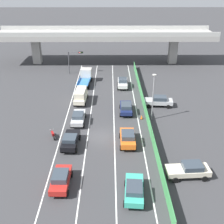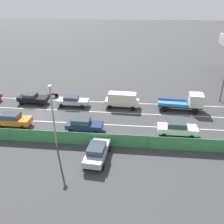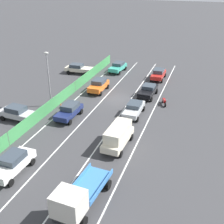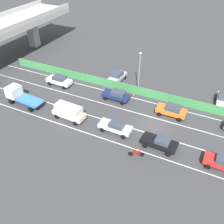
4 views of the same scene
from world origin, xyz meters
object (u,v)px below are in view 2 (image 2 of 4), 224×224
(parked_wagon_silver, at_px, (97,152))
(flatbed_truck_blue, at_px, (189,102))
(motorcycle, at_px, (52,95))
(car_taxi_orange, at_px, (13,119))
(car_sedan_black, at_px, (33,98))
(car_hatchback_white, at_px, (177,128))
(street_lamp, at_px, (53,111))
(traffic_cone, at_px, (62,137))
(car_sedan_navy, at_px, (84,124))
(car_sedan_silver, at_px, (73,101))
(car_van_cream, at_px, (122,99))

(parked_wagon_silver, bearing_deg, flatbed_truck_blue, 139.12)
(flatbed_truck_blue, relative_size, motorcycle, 3.35)
(car_taxi_orange, xyz_separation_m, car_sedan_black, (-7.15, -0.42, -0.09))
(car_hatchback_white, xyz_separation_m, street_lamp, (3.81, -13.15, 3.33))
(parked_wagon_silver, height_order, street_lamp, street_lamp)
(parked_wagon_silver, distance_m, street_lamp, 6.02)
(car_sedan_black, xyz_separation_m, motorcycle, (-2.61, 2.09, -0.41))
(car_taxi_orange, distance_m, parked_wagon_silver, 12.74)
(traffic_cone, bearing_deg, street_lamp, -5.71)
(motorcycle, bearing_deg, car_taxi_orange, -9.72)
(flatbed_truck_blue, xyz_separation_m, traffic_cone, (9.47, -15.50, -0.99))
(motorcycle, bearing_deg, car_sedan_navy, 35.95)
(car_taxi_orange, xyz_separation_m, parked_wagon_silver, (5.66, 11.42, -0.03))
(car_sedan_black, bearing_deg, motorcycle, 141.38)
(car_sedan_silver, distance_m, parked_wagon_silver, 13.66)
(car_sedan_black, xyz_separation_m, street_lamp, (11.09, 7.14, 3.42))
(parked_wagon_silver, xyz_separation_m, street_lamp, (-1.71, -4.69, 3.36))
(flatbed_truck_blue, distance_m, traffic_cone, 18.19)
(car_van_cream, relative_size, traffic_cone, 7.32)
(car_sedan_black, relative_size, car_sedan_silver, 0.99)
(car_sedan_black, relative_size, parked_wagon_silver, 0.97)
(motorcycle, distance_m, street_lamp, 15.10)
(car_sedan_navy, height_order, car_sedan_silver, car_sedan_navy)
(motorcycle, bearing_deg, flatbed_truck_blue, 82.38)
(car_sedan_navy, xyz_separation_m, traffic_cone, (2.23, -2.05, -0.61))
(car_sedan_navy, bearing_deg, traffic_cone, -42.63)
(car_sedan_silver, xyz_separation_m, flatbed_truck_blue, (-0.20, 16.57, 0.45))
(parked_wagon_silver, bearing_deg, car_hatchback_white, 123.13)
(flatbed_truck_blue, height_order, motorcycle, flatbed_truck_blue)
(car_taxi_orange, bearing_deg, car_sedan_navy, 88.41)
(car_sedan_black, bearing_deg, car_taxi_orange, 3.33)
(car_sedan_navy, xyz_separation_m, car_taxi_orange, (-0.25, -8.93, 0.04))
(car_sedan_black, height_order, car_sedan_silver, car_sedan_black)
(flatbed_truck_blue, relative_size, street_lamp, 0.88)
(car_sedan_silver, xyz_separation_m, traffic_cone, (9.27, 1.07, -0.55))
(car_taxi_orange, relative_size, flatbed_truck_blue, 0.69)
(car_sedan_silver, xyz_separation_m, parked_wagon_silver, (12.45, 5.62, 0.07))
(motorcycle, bearing_deg, car_hatchback_white, 61.47)
(car_hatchback_white, bearing_deg, street_lamp, -73.85)
(car_sedan_black, bearing_deg, car_sedan_silver, 86.71)
(car_hatchback_white, relative_size, motorcycle, 2.44)
(car_sedan_silver, bearing_deg, car_taxi_orange, -40.51)
(car_van_cream, xyz_separation_m, car_sedan_black, (-0.07, -13.45, -0.38))
(flatbed_truck_blue, bearing_deg, car_van_cream, -90.55)
(flatbed_truck_blue, distance_m, motorcycle, 20.90)
(motorcycle, xyz_separation_m, traffic_cone, (12.24, 5.20, -0.15))
(flatbed_truck_blue, height_order, traffic_cone, flatbed_truck_blue)
(car_sedan_silver, relative_size, traffic_cone, 6.80)
(flatbed_truck_blue, distance_m, parked_wagon_silver, 16.73)
(car_van_cream, height_order, flatbed_truck_blue, flatbed_truck_blue)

